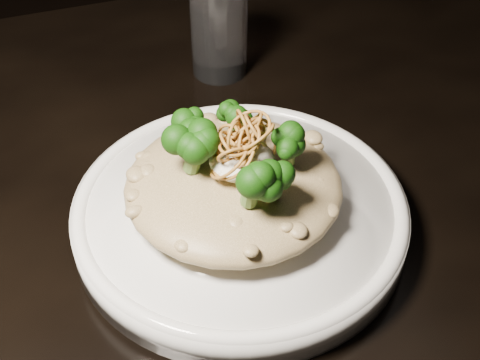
% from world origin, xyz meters
% --- Properties ---
extents(table, '(1.10, 0.80, 0.75)m').
position_xyz_m(table, '(0.00, 0.00, 0.67)').
color(table, black).
rests_on(table, ground).
extents(plate, '(0.28, 0.28, 0.03)m').
position_xyz_m(plate, '(0.01, -0.05, 0.76)').
color(plate, white).
rests_on(plate, table).
extents(risotto, '(0.18, 0.18, 0.04)m').
position_xyz_m(risotto, '(0.00, -0.05, 0.80)').
color(risotto, brown).
rests_on(risotto, plate).
extents(broccoli, '(0.14, 0.14, 0.05)m').
position_xyz_m(broccoli, '(0.01, -0.05, 0.84)').
color(broccoli, black).
rests_on(broccoli, risotto).
extents(cheese, '(0.05, 0.05, 0.01)m').
position_xyz_m(cheese, '(0.01, -0.05, 0.83)').
color(cheese, white).
rests_on(cheese, risotto).
extents(shallots, '(0.05, 0.05, 0.03)m').
position_xyz_m(shallots, '(0.01, -0.05, 0.85)').
color(shallots, brown).
rests_on(shallots, cheese).
extents(drinking_glass, '(0.06, 0.06, 0.11)m').
position_xyz_m(drinking_glass, '(0.07, 0.19, 0.80)').
color(drinking_glass, silver).
rests_on(drinking_glass, table).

